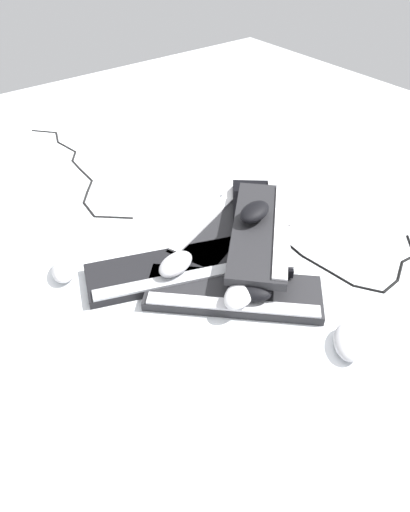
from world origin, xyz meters
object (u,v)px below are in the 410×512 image
keyboard_1 (227,223)px  mouse_5 (240,294)px  keyboard_0 (234,293)px  mouse_4 (348,342)px  keyboard_2 (170,270)px  mouse_1 (176,264)px  keyboard_3 (260,223)px  mouse_2 (255,212)px  mouse_0 (65,268)px  mouse_3 (249,290)px  keyboard_4 (261,230)px

keyboard_1 → mouse_5: mouse_5 is taller
keyboard_0 → keyboard_1: bearing=143.8°
keyboard_1 → mouse_4: (0.52, -0.08, 0.01)m
keyboard_0 → keyboard_2: bearing=-155.4°
keyboard_0 → mouse_1: (-0.15, -0.07, 0.04)m
keyboard_3 → mouse_5: (0.19, -0.24, 0.01)m
mouse_2 → mouse_4: 0.43m
mouse_0 → keyboard_0: bearing=-107.0°
keyboard_1 → keyboard_3: 0.11m
keyboard_1 → keyboard_3: bearing=28.3°
mouse_3 → mouse_4: size_ratio=1.00×
mouse_0 → mouse_4: (0.62, 0.40, 0.00)m
mouse_1 → keyboard_3: bearing=164.7°
keyboard_0 → mouse_5: (0.04, -0.01, 0.04)m
mouse_2 → mouse_5: 0.27m
mouse_0 → mouse_1: size_ratio=1.00×
keyboard_0 → keyboard_1: (-0.24, 0.18, 0.00)m
keyboard_0 → mouse_2: 0.25m
keyboard_1 → mouse_2: size_ratio=4.22×
mouse_1 → mouse_3: 0.21m
keyboard_3 → keyboard_4: (0.05, -0.05, 0.03)m
keyboard_3 → mouse_5: mouse_5 is taller
keyboard_3 → mouse_1: size_ratio=3.95×
mouse_5 → mouse_1: bearing=-93.8°
keyboard_2 → mouse_1: (0.02, 0.00, 0.04)m
keyboard_1 → keyboard_4: 0.16m
keyboard_4 → mouse_2: (-0.04, 0.01, 0.04)m
mouse_1 → mouse_4: bearing=96.3°
mouse_1 → mouse_2: size_ratio=1.00×
keyboard_0 → keyboard_2: size_ratio=0.91×
keyboard_4 → mouse_0: (-0.24, -0.48, -0.05)m
keyboard_1 → mouse_4: mouse_4 is taller
keyboard_3 → mouse_4: keyboard_3 is taller
keyboard_3 → mouse_0: keyboard_3 is taller
mouse_5 → keyboard_3: bearing=-164.1°
keyboard_0 → mouse_2: size_ratio=3.83×
keyboard_1 → keyboard_2: bearing=-73.8°
mouse_0 → mouse_1: bearing=-99.0°
keyboard_2 → mouse_0: bearing=-127.5°
mouse_3 → mouse_5: bearing=-139.3°
keyboard_0 → mouse_5: mouse_5 is taller
keyboard_0 → keyboard_1: size_ratio=0.91×
keyboard_2 → mouse_5: size_ratio=4.22×
keyboard_3 → mouse_1: bearing=-89.0°
keyboard_1 → mouse_0: mouse_0 is taller
mouse_1 → mouse_3: same height
keyboard_1 → mouse_5: size_ratio=4.22×
keyboard_2 → mouse_3: size_ratio=4.22×
keyboard_0 → mouse_1: mouse_1 is taller
mouse_0 → mouse_4: same height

